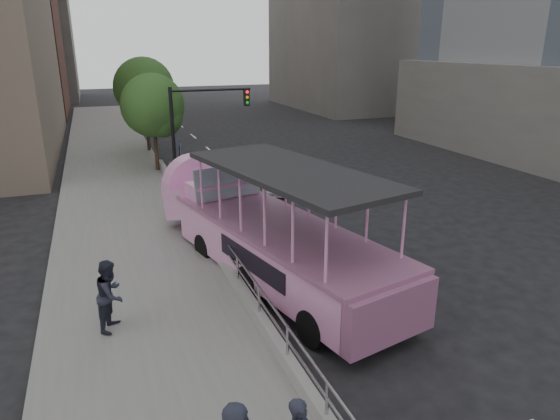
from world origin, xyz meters
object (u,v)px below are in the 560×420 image
object	(u,v)px
traffic_signal	(196,121)
street_tree_near	(155,108)
car	(276,179)
duck_boat	(262,231)
parking_sign	(181,164)
street_tree_far	(146,90)
pedestrian_mid	(111,295)

from	to	relation	value
traffic_signal	street_tree_near	bearing A→B (deg)	114.98
car	duck_boat	bearing A→B (deg)	-94.47
parking_sign	street_tree_far	distance (m)	12.17
parking_sign	traffic_signal	size ratio (longest dim) A/B	0.59
traffic_signal	street_tree_near	xyz separation A→B (m)	(-1.60, 3.43, 0.32)
pedestrian_mid	parking_sign	xyz separation A→B (m)	(3.65, 10.87, 0.68)
traffic_signal	street_tree_far	size ratio (longest dim) A/B	0.81
duck_boat	street_tree_near	world-z (taller)	street_tree_near
parking_sign	traffic_signal	distance (m)	3.24
pedestrian_mid	duck_boat	bearing A→B (deg)	-38.44
duck_boat	street_tree_near	bearing A→B (deg)	95.79
car	parking_sign	xyz separation A→B (m)	(-4.90, -0.50, 1.27)
car	parking_sign	world-z (taller)	parking_sign
traffic_signal	street_tree_near	world-z (taller)	street_tree_near
car	pedestrian_mid	xyz separation A→B (m)	(-8.55, -11.37, 0.60)
pedestrian_mid	street_tree_far	xyz separation A→B (m)	(3.55, 22.79, 3.08)
traffic_signal	duck_boat	bearing A→B (deg)	-90.75
street_tree_near	street_tree_far	xyz separation A→B (m)	(0.20, 6.00, 0.49)
duck_boat	pedestrian_mid	distance (m)	5.39
car	traffic_signal	xyz separation A→B (m)	(-3.60, 1.99, 2.87)
parking_sign	street_tree_near	xyz separation A→B (m)	(-0.30, 5.93, 1.92)
pedestrian_mid	parking_sign	bearing A→B (deg)	5.97
duck_boat	street_tree_far	size ratio (longest dim) A/B	1.83
street_tree_near	street_tree_far	distance (m)	6.02
parking_sign	duck_boat	bearing A→B (deg)	-82.22
parking_sign	traffic_signal	world-z (taller)	traffic_signal
street_tree_near	parking_sign	bearing A→B (deg)	-87.06
traffic_signal	street_tree_far	bearing A→B (deg)	98.43
traffic_signal	car	bearing A→B (deg)	-28.96
street_tree_far	car	bearing A→B (deg)	-66.35
duck_boat	parking_sign	bearing A→B (deg)	97.78
car	street_tree_near	size ratio (longest dim) A/B	0.64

